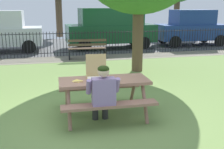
# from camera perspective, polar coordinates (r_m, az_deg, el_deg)

# --- Properties ---
(ground) EXTENTS (28.00, 11.15, 0.02)m
(ground) POSITION_cam_1_polar(r_m,az_deg,el_deg) (7.05, -7.20, -4.28)
(ground) COLOR olive
(cobblestone_walkway) EXTENTS (28.00, 1.40, 0.01)m
(cobblestone_walkway) POSITION_cam_1_polar(r_m,az_deg,el_deg) (11.76, -9.84, 3.18)
(cobblestone_walkway) COLOR gray
(street_asphalt) EXTENTS (28.00, 6.73, 0.01)m
(street_asphalt) POSITION_cam_1_polar(r_m,az_deg,el_deg) (15.77, -10.82, 5.92)
(street_asphalt) COLOR #515154
(picnic_table_foreground) EXTENTS (1.84, 1.53, 0.79)m
(picnic_table_foreground) POSITION_cam_1_polar(r_m,az_deg,el_deg) (5.54, -1.67, -2.77)
(picnic_table_foreground) COLOR #966A56
(picnic_table_foreground) RESTS_ON ground
(pizza_box_open) EXTENTS (0.46, 0.48, 0.48)m
(pizza_box_open) POSITION_cam_1_polar(r_m,az_deg,el_deg) (5.57, -3.23, 0.36)
(pizza_box_open) COLOR tan
(pizza_box_open) RESTS_ON picnic_table_foreground
(pizza_slice_on_table) EXTENTS (0.18, 0.23, 0.02)m
(pizza_slice_on_table) POSITION_cam_1_polar(r_m,az_deg,el_deg) (5.40, -7.20, -1.34)
(pizza_slice_on_table) COLOR #F9D956
(pizza_slice_on_table) RESTS_ON picnic_table_foreground
(adult_at_table) EXTENTS (0.62, 0.60, 1.19)m
(adult_at_table) POSITION_cam_1_polar(r_m,az_deg,el_deg) (5.04, -1.95, -3.83)
(adult_at_table) COLOR #2A2A2A
(adult_at_table) RESTS_ON ground
(iron_fence_streetside) EXTENTS (20.37, 0.03, 1.11)m
(iron_fence_streetside) POSITION_cam_1_polar(r_m,az_deg,el_deg) (12.36, -10.17, 6.36)
(iron_fence_streetside) COLOR black
(iron_fence_streetside) RESTS_ON ground
(park_bench_center) EXTENTS (1.62, 0.55, 0.85)m
(park_bench_center) POSITION_cam_1_polar(r_m,az_deg,el_deg) (11.65, -5.22, 5.32)
(park_bench_center) COLOR brown
(park_bench_center) RESTS_ON ground
(parked_car_left) EXTENTS (3.90, 1.84, 1.98)m
(parked_car_left) POSITION_cam_1_polar(r_m,az_deg,el_deg) (14.35, -22.33, 8.40)
(parked_car_left) COLOR silver
(parked_car_left) RESTS_ON ground
(parked_car_center) EXTENTS (4.67, 2.09, 2.08)m
(parked_car_center) POSITION_cam_1_polar(r_m,az_deg,el_deg) (14.55, -0.28, 9.86)
(parked_car_center) COLOR #184E2C
(parked_car_center) RESTS_ON ground
(parked_car_right) EXTENTS (3.96, 1.94, 1.98)m
(parked_car_right) POSITION_cam_1_polar(r_m,az_deg,el_deg) (16.27, 16.32, 9.47)
(parked_car_right) COLOR navy
(parked_car_right) RESTS_ON ground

